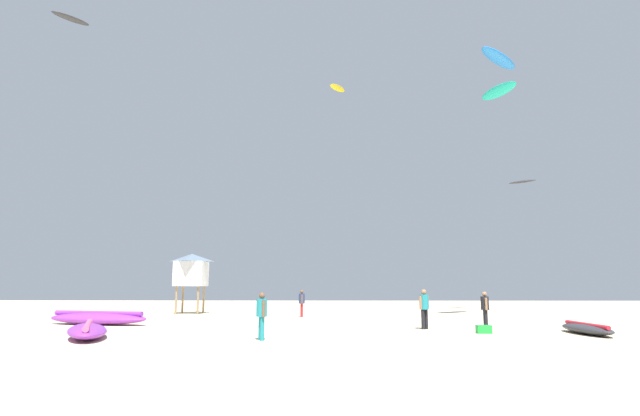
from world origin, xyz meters
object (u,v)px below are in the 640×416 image
person_midground (424,306)px  lifeguard_tower (191,269)px  kite_grounded_near (586,329)px  kite_aloft_4 (499,59)px  person_right (302,301)px  kite_grounded_mid (98,318)px  kite_aloft_2 (522,182)px  cooler_box (484,329)px  person_foreground (262,312)px  kite_aloft_0 (499,91)px  kite_aloft_1 (337,88)px  kite_grounded_far (88,330)px  person_left (485,306)px  kite_aloft_3 (71,18)px

person_midground → lifeguard_tower: lifeguard_tower is taller
kite_grounded_near → kite_aloft_4: kite_aloft_4 is taller
person_right → kite_grounded_mid: bearing=-150.7°
person_midground → kite_aloft_2: bearing=111.7°
lifeguard_tower → cooler_box: 21.82m
person_foreground → person_midground: bearing=12.3°
person_foreground → kite_aloft_4: (12.85, 12.01, 14.95)m
person_foreground → lifeguard_tower: size_ratio=0.39×
kite_grounded_mid → kite_aloft_4: kite_aloft_4 is taller
lifeguard_tower → kite_aloft_0: size_ratio=1.08×
cooler_box → kite_aloft_1: 40.92m
kite_grounded_near → kite_aloft_0: kite_aloft_0 is taller
kite_aloft_2 → kite_aloft_1: bearing=152.1°
kite_aloft_0 → person_foreground: bearing=-127.6°
person_foreground → person_right: 14.05m
kite_aloft_0 → kite_aloft_4: 8.66m
cooler_box → kite_aloft_1: (-5.39, 32.84, 23.81)m
kite_grounded_far → kite_aloft_4: 27.25m
lifeguard_tower → person_midground: bearing=-42.2°
person_left → kite_grounded_far: bearing=-161.1°
person_foreground → kite_aloft_3: (-16.60, 15.67, 20.22)m
person_foreground → kite_aloft_4: kite_aloft_4 is taller
kite_aloft_3 → kite_aloft_4: size_ratio=0.62×
person_left → kite_aloft_3: bearing=159.7°
person_left → person_foreground: bearing=-147.5°
person_midground → kite_grounded_mid: person_midground is taller
person_right → cooler_box: 13.71m
person_midground → cooler_box: bearing=6.7°
person_foreground → kite_aloft_0: kite_aloft_0 is taller
person_midground → lifeguard_tower: 18.95m
person_left → kite_grounded_near: (2.89, -3.29, -0.73)m
person_foreground → kite_aloft_1: bearing=60.4°
kite_grounded_mid → kite_aloft_1: kite_aloft_1 is taller
person_right → cooler_box: bearing=-61.5°
lifeguard_tower → kite_aloft_0: kite_aloft_0 is taller
person_left → kite_aloft_1: bearing=102.3°
person_foreground → kite_aloft_2: 34.85m
kite_grounded_near → kite_aloft_0: 24.53m
person_foreground → kite_aloft_1: size_ratio=0.67×
kite_aloft_2 → person_right: bearing=-145.8°
person_left → kite_aloft_2: kite_aloft_2 is taller
person_foreground → kite_grounded_near: bearing=-12.6°
kite_grounded_far → person_right: bearing=63.0°
kite_grounded_far → kite_aloft_0: (21.89, 19.53, 16.82)m
lifeguard_tower → kite_aloft_4: (20.36, -5.51, 12.85)m
kite_aloft_3 → person_midground: bearing=-25.1°
kite_grounded_far → kite_aloft_3: bearing=124.3°
person_foreground → person_left: person_foreground is taller
person_midground → kite_grounded_far: person_midground is taller
person_midground → lifeguard_tower: bearing=-169.9°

